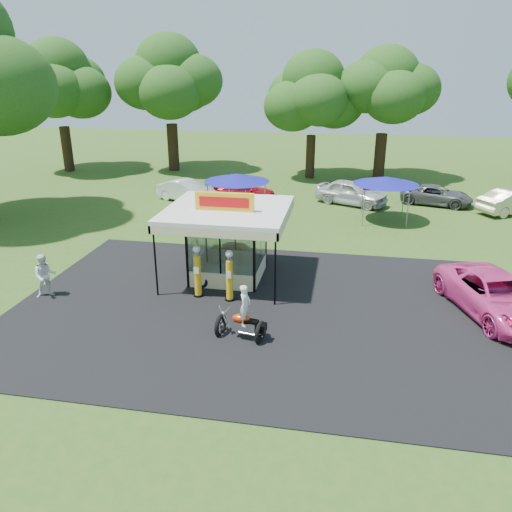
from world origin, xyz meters
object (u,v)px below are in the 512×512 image
object	(u,v)px
gas_station_kiosk	(228,241)
bg_car_c	(352,192)
gas_pump_right	(229,277)
bg_car_b	(244,191)
tent_west	(237,178)
bg_car_a	(187,191)
spectator_west	(45,276)
bg_car_d	(436,195)
motorcycle	(243,317)
gas_pump_left	(198,272)
pink_sedan	(497,296)
tent_east	(386,181)
kiosk_car	(239,251)

from	to	relation	value
gas_station_kiosk	bg_car_c	world-z (taller)	gas_station_kiosk
gas_pump_right	bg_car_b	distance (m)	16.91
gas_pump_right	tent_west	xyz separation A→B (m)	(-2.34, 12.07, 1.56)
bg_car_a	tent_west	size ratio (longest dim) A/B	1.12
spectator_west	bg_car_d	world-z (taller)	spectator_west
motorcycle	bg_car_d	bearing A→B (deg)	74.39
gas_pump_left	tent_west	world-z (taller)	tent_west
gas_pump_left	spectator_west	xyz separation A→B (m)	(-6.37, -1.17, -0.15)
gas_pump_right	bg_car_a	xyz separation A→B (m)	(-6.86, 15.65, -0.31)
bg_car_a	bg_car_c	xyz separation A→B (m)	(11.82, 1.29, 0.10)
bg_car_b	pink_sedan	bearing A→B (deg)	-147.83
gas_station_kiosk	bg_car_b	world-z (taller)	gas_station_kiosk
gas_pump_left	tent_east	xyz separation A→B (m)	(8.41, 13.04, 1.47)
gas_pump_left	tent_east	distance (m)	15.59
gas_station_kiosk	motorcycle	world-z (taller)	gas_station_kiosk
gas_station_kiosk	bg_car_c	size ratio (longest dim) A/B	1.06
bg_car_b	kiosk_car	bearing A→B (deg)	-177.68
bg_car_d	pink_sedan	bearing A→B (deg)	-165.55
motorcycle	bg_car_a	world-z (taller)	motorcycle
motorcycle	tent_west	xyz separation A→B (m)	(-3.54, 15.02, 1.79)
pink_sedan	bg_car_a	world-z (taller)	pink_sedan
kiosk_car	bg_car_b	world-z (taller)	bg_car_b
motorcycle	gas_pump_right	bearing A→B (deg)	121.43
spectator_west	bg_car_c	bearing A→B (deg)	19.44
motorcycle	pink_sedan	xyz separation A→B (m)	(9.46, 3.65, -0.04)
bg_car_c	tent_east	distance (m)	4.58
bg_car_a	bg_car_d	distance (m)	17.95
spectator_west	gas_station_kiosk	bearing A→B (deg)	-9.37
gas_pump_left	motorcycle	world-z (taller)	gas_pump_left
bg_car_b	bg_car_d	bearing A→B (deg)	-92.50
bg_car_d	tent_west	size ratio (longest dim) A/B	1.18
kiosk_car	tent_west	bearing A→B (deg)	13.02
gas_pump_right	pink_sedan	distance (m)	10.69
kiosk_car	tent_west	world-z (taller)	tent_west
motorcycle	kiosk_car	bearing A→B (deg)	112.80
tent_west	spectator_west	bearing A→B (deg)	-112.66
gas_station_kiosk	motorcycle	bearing A→B (deg)	-71.36
gas_pump_right	tent_east	xyz separation A→B (m)	(6.99, 13.20, 1.50)
gas_station_kiosk	bg_car_b	distance (m)	14.43
tent_east	tent_west	bearing A→B (deg)	-173.08
pink_sedan	bg_car_c	world-z (taller)	bg_car_c
kiosk_car	bg_car_d	bearing A→B (deg)	-40.95
pink_sedan	tent_east	bearing A→B (deg)	87.55
motorcycle	tent_west	size ratio (longest dim) A/B	0.53
gas_pump_right	tent_east	bearing A→B (deg)	62.10
bg_car_b	bg_car_d	world-z (taller)	bg_car_d
gas_station_kiosk	bg_car_c	bearing A→B (deg)	68.91
gas_pump_left	kiosk_car	xyz separation A→B (m)	(0.80, 4.50, -0.64)
bg_car_c	gas_pump_left	bearing A→B (deg)	-176.53
spectator_west	tent_east	distance (m)	20.57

